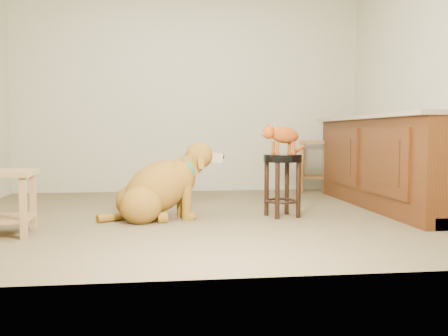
{
  "coord_description": "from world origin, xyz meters",
  "views": [
    {
      "loc": [
        -0.37,
        -4.54,
        0.76
      ],
      "look_at": [
        0.18,
        -0.14,
        0.45
      ],
      "focal_mm": 40.0,
      "sensor_mm": 36.0,
      "label": 1
    }
  ],
  "objects": [
    {
      "name": "tabby_kitten",
      "position": [
        0.7,
        -0.13,
        0.74
      ],
      "size": [
        0.46,
        0.27,
        0.31
      ],
      "rotation": [
        0.0,
        0.0,
        0.25
      ],
      "color": "#8B390D",
      "rests_on": "padded_stool"
    },
    {
      "name": "floor",
      "position": [
        0.0,
        0.0,
        0.0
      ],
      "size": [
        4.5,
        4.0,
        0.01
      ],
      "primitive_type": "cube",
      "color": "brown",
      "rests_on": "ground"
    },
    {
      "name": "cabinet_run",
      "position": [
        1.94,
        0.3,
        0.44
      ],
      "size": [
        0.7,
        2.56,
        0.94
      ],
      "color": "#4F260E",
      "rests_on": "ground"
    },
    {
      "name": "golden_retriever",
      "position": [
        -0.39,
        -0.16,
        0.27
      ],
      "size": [
        1.13,
        0.62,
        0.73
      ],
      "rotation": [
        0.0,
        0.0,
        0.21
      ],
      "color": "brown",
      "rests_on": "ground"
    },
    {
      "name": "room_shell",
      "position": [
        0.0,
        0.0,
        1.68
      ],
      "size": [
        4.54,
        4.04,
        2.62
      ],
      "color": "#BBB796",
      "rests_on": "ground"
    },
    {
      "name": "padded_stool",
      "position": [
        0.72,
        -0.13,
        0.4
      ],
      "size": [
        0.36,
        0.36,
        0.57
      ],
      "rotation": [
        0.0,
        0.0,
        0.25
      ],
      "color": "black",
      "rests_on": "ground"
    },
    {
      "name": "side_table",
      "position": [
        -1.55,
        -0.68,
        0.32
      ],
      "size": [
        0.49,
        0.49,
        0.48
      ],
      "rotation": [
        0.0,
        0.0,
        0.06
      ],
      "color": "#987046",
      "rests_on": "ground"
    },
    {
      "name": "wood_stool",
      "position": [
        1.58,
        1.7,
        0.34
      ],
      "size": [
        0.45,
        0.45,
        0.66
      ],
      "rotation": [
        0.0,
        0.0,
        -0.33
      ],
      "color": "brown",
      "rests_on": "ground"
    }
  ]
}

